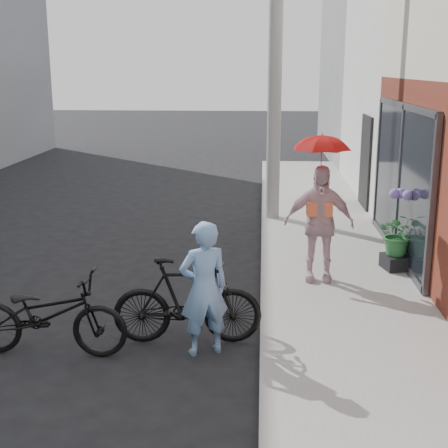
# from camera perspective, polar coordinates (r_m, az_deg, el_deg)

# --- Properties ---
(ground) EXTENTS (80.00, 80.00, 0.00)m
(ground) POSITION_cam_1_polar(r_m,az_deg,el_deg) (7.55, -3.51, -10.87)
(ground) COLOR black
(ground) RESTS_ON ground
(sidewalk) EXTENTS (2.20, 24.00, 0.12)m
(sidewalk) POSITION_cam_1_polar(r_m,az_deg,el_deg) (9.40, 10.87, -5.53)
(sidewalk) COLOR gray
(sidewalk) RESTS_ON ground
(curb) EXTENTS (0.12, 24.00, 0.12)m
(curb) POSITION_cam_1_polar(r_m,az_deg,el_deg) (9.32, 3.75, -5.47)
(curb) COLOR #9E9E99
(curb) RESTS_ON ground
(east_building_far) EXTENTS (8.00, 8.00, 7.00)m
(east_building_far) POSITION_cam_1_polar(r_m,az_deg,el_deg) (23.64, 19.67, 14.16)
(east_building_far) COLOR slate
(east_building_far) RESTS_ON ground
(utility_pole) EXTENTS (0.28, 0.28, 7.00)m
(utility_pole) POSITION_cam_1_polar(r_m,az_deg,el_deg) (12.79, 4.72, 15.54)
(utility_pole) COLOR #9E9E99
(utility_pole) RESTS_ON ground
(officer) EXTENTS (0.67, 0.57, 1.56)m
(officer) POSITION_cam_1_polar(r_m,az_deg,el_deg) (7.02, -1.85, -5.91)
(officer) COLOR #75A0D1
(officer) RESTS_ON ground
(bike_left) EXTENTS (1.85, 0.67, 0.97)m
(bike_left) POSITION_cam_1_polar(r_m,az_deg,el_deg) (7.36, -15.91, -7.97)
(bike_left) COLOR black
(bike_left) RESTS_ON ground
(bike_right) EXTENTS (1.78, 0.60, 1.05)m
(bike_right) POSITION_cam_1_polar(r_m,az_deg,el_deg) (7.38, -3.38, -7.02)
(bike_right) COLOR black
(bike_right) RESTS_ON ground
(kimono_woman) EXTENTS (1.02, 0.46, 1.72)m
(kimono_woman) POSITION_cam_1_polar(r_m,az_deg,el_deg) (9.17, 8.66, 0.05)
(kimono_woman) COLOR beige
(kimono_woman) RESTS_ON sidewalk
(parasol) EXTENTS (0.80, 0.80, 0.71)m
(parasol) POSITION_cam_1_polar(r_m,az_deg,el_deg) (8.95, 8.95, 7.59)
(parasol) COLOR red
(parasol) RESTS_ON kimono_woman
(planter) EXTENTS (0.50, 0.50, 0.22)m
(planter) POSITION_cam_1_polar(r_m,az_deg,el_deg) (10.12, 15.52, -3.35)
(planter) COLOR black
(planter) RESTS_ON sidewalk
(potted_plant) EXTENTS (0.62, 0.54, 0.69)m
(potted_plant) POSITION_cam_1_polar(r_m,az_deg,el_deg) (10.00, 15.69, -0.87)
(potted_plant) COLOR #2B6C35
(potted_plant) RESTS_ON planter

